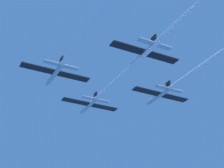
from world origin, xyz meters
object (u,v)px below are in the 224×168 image
at_px(jet_lead, 120,77).
at_px(jet_slot, 183,18).
at_px(jet_right_wing, 199,68).
at_px(jet_left_wing, 78,43).

relative_size(jet_lead, jet_slot, 1.21).
relative_size(jet_lead, jet_right_wing, 1.10).
xyz_separation_m(jet_lead, jet_slot, (0.00, -24.84, 0.35)).
xyz_separation_m(jet_lead, jet_right_wing, (13.99, -12.26, -0.22)).
relative_size(jet_left_wing, jet_right_wing, 0.92).
relative_size(jet_left_wing, jet_slot, 1.01).
bearing_deg(jet_right_wing, jet_left_wing, 175.66).
bearing_deg(jet_lead, jet_left_wing, -146.41).
bearing_deg(jet_slot, jet_lead, 90.01).
relative_size(jet_right_wing, jet_slot, 1.10).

